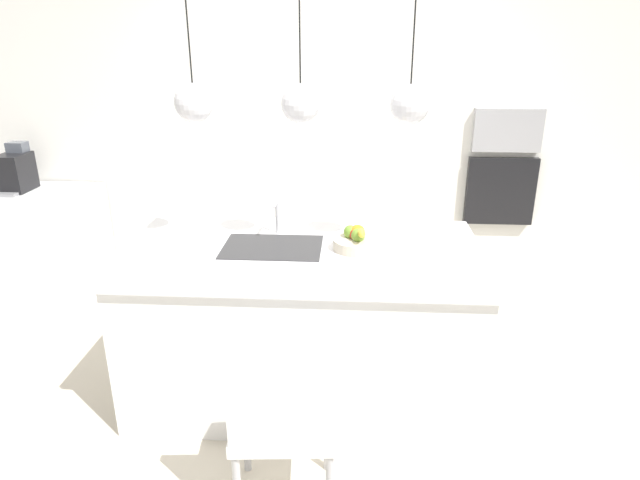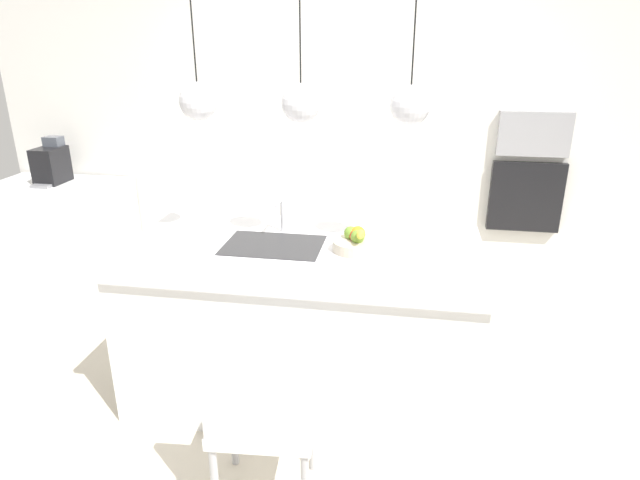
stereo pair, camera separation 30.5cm
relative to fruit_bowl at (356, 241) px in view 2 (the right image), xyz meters
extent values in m
plane|color=beige|center=(-0.30, -0.01, -1.00)|extent=(6.60, 6.60, 0.00)
cube|color=silver|center=(-0.30, 1.64, 0.30)|extent=(6.00, 0.10, 2.60)
cube|color=white|center=(-0.30, -0.01, -0.56)|extent=(1.97, 1.00, 0.89)
cube|color=white|center=(-0.30, -0.01, -0.08)|extent=(2.03, 1.06, 0.06)
cube|color=#2D2D30|center=(-0.47, -0.01, -0.06)|extent=(0.56, 0.40, 0.02)
cylinder|color=silver|center=(-0.47, 0.23, 0.06)|extent=(0.02, 0.02, 0.22)
cylinder|color=silver|center=(-0.47, 0.15, 0.16)|extent=(0.02, 0.16, 0.02)
cylinder|color=beige|center=(0.00, 0.00, -0.02)|extent=(0.25, 0.25, 0.06)
sphere|color=olive|center=(0.01, -0.02, 0.04)|extent=(0.08, 0.08, 0.08)
sphere|color=red|center=(0.00, 0.00, 0.03)|extent=(0.07, 0.07, 0.07)
sphere|color=olive|center=(-0.03, 0.03, 0.04)|extent=(0.08, 0.08, 0.08)
sphere|color=orange|center=(0.01, 0.02, 0.04)|extent=(0.09, 0.09, 0.09)
ellipsoid|color=yellow|center=(0.03, -0.04, 0.06)|extent=(0.05, 0.19, 0.07)
cube|color=white|center=(-2.70, 1.27, -0.56)|extent=(1.10, 0.60, 0.89)
cube|color=black|center=(-2.74, 1.27, 0.04)|extent=(0.20, 0.28, 0.30)
cube|color=gray|center=(-2.74, 1.10, -0.10)|extent=(0.16, 0.08, 0.02)
cube|color=#4C515B|center=(-2.74, 1.36, 0.23)|extent=(0.14, 0.11, 0.08)
cube|color=#9E9EA3|center=(1.20, 1.57, 0.37)|extent=(0.54, 0.08, 0.34)
cube|color=black|center=(1.20, 1.57, -0.13)|extent=(0.56, 0.08, 0.56)
cube|color=white|center=(-0.31, -0.86, -0.56)|extent=(0.49, 0.44, 0.06)
cube|color=white|center=(-0.30, -1.04, -0.34)|extent=(0.44, 0.07, 0.39)
cylinder|color=#B2B2B7|center=(-0.12, -0.67, -0.80)|extent=(0.04, 0.04, 0.41)
cylinder|color=#B2B2B7|center=(-0.53, -0.70, -0.80)|extent=(0.04, 0.04, 0.41)
sphere|color=silver|center=(-0.86, -0.01, 0.75)|extent=(0.20, 0.20, 0.20)
cylinder|color=black|center=(-0.86, -0.01, 1.15)|extent=(0.01, 0.01, 0.60)
sphere|color=silver|center=(-0.30, -0.01, 0.75)|extent=(0.20, 0.20, 0.20)
cylinder|color=black|center=(-0.30, -0.01, 1.15)|extent=(0.01, 0.01, 0.60)
sphere|color=silver|center=(0.26, -0.01, 0.75)|extent=(0.20, 0.20, 0.20)
cylinder|color=black|center=(0.26, -0.01, 1.15)|extent=(0.01, 0.01, 0.60)
camera|label=1|loc=(-0.03, -2.85, 1.08)|focal=30.50mm
camera|label=2|loc=(0.27, -2.82, 1.08)|focal=30.50mm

